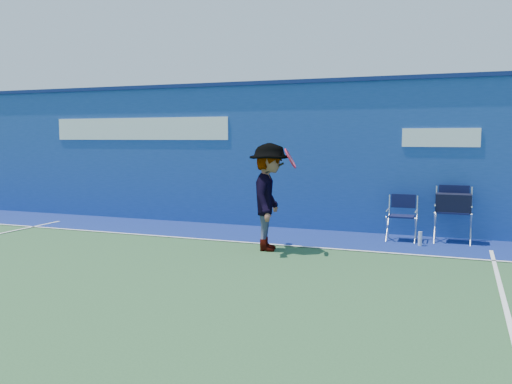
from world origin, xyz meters
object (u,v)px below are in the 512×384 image
at_px(tennis_player, 269,197).
at_px(water_bottle, 420,239).
at_px(directors_chair_left, 402,227).
at_px(directors_chair_right, 453,219).

bearing_deg(tennis_player, water_bottle, 27.74).
relative_size(water_bottle, tennis_player, 0.14).
bearing_deg(directors_chair_left, tennis_player, -140.83).
bearing_deg(directors_chair_right, water_bottle, -132.36).
bearing_deg(tennis_player, directors_chair_right, 32.18).
bearing_deg(directors_chair_left, water_bottle, -47.44).
xyz_separation_m(directors_chair_right, tennis_player, (-2.89, -1.82, 0.48)).
bearing_deg(water_bottle, tennis_player, -152.26).
distance_m(directors_chair_right, water_bottle, 0.83).
relative_size(directors_chair_right, water_bottle, 4.00).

